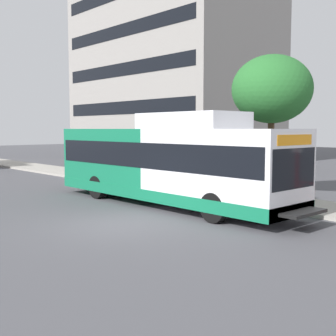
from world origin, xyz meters
TOP-DOWN VIEW (x-y plane):
  - ground_plane at (0.00, 8.00)m, footprint 120.00×120.00m
  - sidewalk_curb at (7.00, 6.00)m, footprint 3.00×56.00m
  - transit_bus at (3.55, 1.63)m, footprint 2.58×12.25m
  - street_tree_near_stop at (7.90, -0.28)m, footprint 3.43×3.43m
  - lattice_comm_tower at (25.55, 37.63)m, footprint 1.10×1.10m

SIDE VIEW (x-z plane):
  - ground_plane at x=0.00m, z-range 0.00..0.00m
  - sidewalk_curb at x=7.00m, z-range 0.00..0.14m
  - transit_bus at x=3.55m, z-range -0.12..3.53m
  - street_tree_near_stop at x=7.90m, z-range 1.69..7.75m
  - lattice_comm_tower at x=25.55m, z-range -5.07..25.52m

